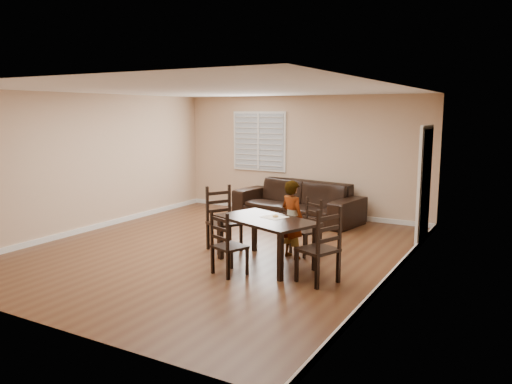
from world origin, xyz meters
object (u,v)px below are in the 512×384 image
at_px(chair_right, 325,250).
at_px(donut, 275,216).
at_px(chair_near, 311,229).
at_px(child, 292,219).
at_px(dining_table, 266,224).
at_px(chair_far, 223,247).
at_px(sofa, 297,201).
at_px(chair_left, 221,220).

distance_m(chair_right, donut, 1.22).
relative_size(chair_near, donut, 9.80).
relative_size(chair_right, child, 0.85).
height_order(dining_table, chair_far, chair_far).
bearing_deg(dining_table, child, 90.00).
xyz_separation_m(donut, sofa, (-1.05, 3.08, -0.33)).
bearing_deg(sofa, chair_far, -70.57).
bearing_deg(chair_far, dining_table, -89.77).
bearing_deg(chair_near, child, -85.04).
bearing_deg(chair_near, chair_far, -83.68).
relative_size(chair_left, child, 0.86).
distance_m(dining_table, chair_near, 1.01).
height_order(chair_near, chair_left, chair_left).
bearing_deg(sofa, chair_near, -50.65).
bearing_deg(chair_left, sofa, 25.97).
relative_size(chair_left, donut, 11.62).
bearing_deg(chair_right, chair_near, -128.07).
height_order(chair_far, chair_right, chair_right).
bearing_deg(dining_table, chair_far, -90.04).
relative_size(dining_table, chair_far, 1.84).
bearing_deg(dining_table, chair_right, -0.19).
relative_size(chair_left, chair_right, 1.01).
relative_size(dining_table, donut, 18.66).
xyz_separation_m(chair_left, donut, (1.20, -0.27, 0.25)).
distance_m(chair_near, chair_left, 1.55).
xyz_separation_m(chair_near, sofa, (-1.32, 2.31, -0.00)).
distance_m(chair_near, donut, 0.87).
bearing_deg(chair_right, dining_table, -88.44).
bearing_deg(dining_table, donut, 83.66).
xyz_separation_m(dining_table, child, (0.19, 0.53, -0.00)).
relative_size(dining_table, chair_right, 1.63).
bearing_deg(sofa, child, -57.08).
relative_size(dining_table, child, 1.38).
bearing_deg(child, chair_far, 92.44).
height_order(chair_left, donut, chair_left).
height_order(chair_left, chair_right, chair_left).
relative_size(chair_right, sofa, 0.38).
xyz_separation_m(child, sofa, (-1.16, 2.71, -0.22)).
relative_size(chair_far, donut, 10.13).
relative_size(chair_near, sofa, 0.32).
bearing_deg(child, chair_right, 157.15).
relative_size(chair_near, child, 0.73).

